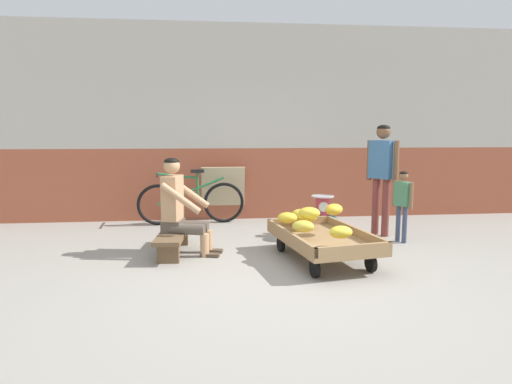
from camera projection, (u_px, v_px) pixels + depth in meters
ground_plane at (277, 281)px, 4.31m from camera, size 80.00×80.00×0.00m
back_wall at (248, 123)px, 7.31m from camera, size 16.00×0.30×3.14m
banana_cart at (323, 240)px, 4.95m from camera, size 1.09×1.57×0.36m
banana_pile at (311, 218)px, 5.04m from camera, size 0.79×1.20×0.27m
low_bench at (174, 237)px, 5.26m from camera, size 0.39×1.12×0.27m
vendor_seated at (180, 207)px, 5.20m from camera, size 0.73×0.57×1.14m
plastic_crate at (322, 228)px, 5.96m from camera, size 0.36×0.28×0.30m
weighing_scale at (323, 206)px, 5.92m from camera, size 0.30×0.30×0.29m
bicycle_near_left at (191, 202)px, 6.91m from camera, size 1.66×0.48×0.86m
sign_board at (223, 193)px, 7.23m from camera, size 0.70×0.24×0.88m
customer_adult at (382, 167)px, 6.07m from camera, size 0.35×0.42×1.53m
customer_child at (403, 199)px, 5.73m from camera, size 0.21×0.26×0.93m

